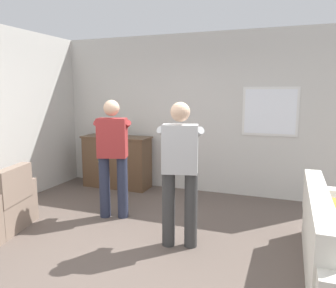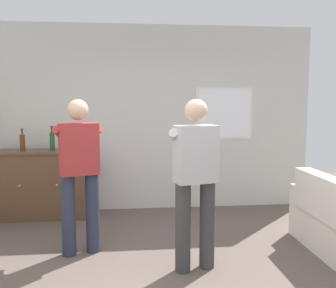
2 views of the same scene
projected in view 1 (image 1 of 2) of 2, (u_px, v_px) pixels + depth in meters
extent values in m
plane|color=brown|center=(132.00, 255.00, 3.62)|extent=(10.40, 10.40, 0.00)
cube|color=beige|center=(198.00, 114.00, 5.86)|extent=(5.20, 0.12, 2.80)
cube|color=silver|center=(270.00, 112.00, 5.36)|extent=(0.89, 0.02, 0.80)
cube|color=white|center=(270.00, 112.00, 5.36)|extent=(0.81, 0.03, 0.72)
cube|color=silver|center=(317.00, 216.00, 3.04)|extent=(0.18, 1.94, 0.45)
cube|color=silver|center=(328.00, 214.00, 3.99)|extent=(0.55, 0.18, 0.64)
cube|color=orange|center=(333.00, 223.00, 3.00)|extent=(0.21, 0.42, 0.36)
cube|color=#7F6B5B|center=(14.00, 184.00, 4.16)|extent=(0.28, 0.66, 0.45)
cube|color=#7F6B5B|center=(14.00, 199.00, 4.61)|extent=(0.65, 0.26, 0.60)
cube|color=brown|center=(117.00, 163.00, 6.18)|extent=(1.25, 0.44, 0.94)
cube|color=brown|center=(116.00, 137.00, 6.11)|extent=(1.29, 0.48, 0.03)
sphere|color=#B79338|center=(99.00, 162.00, 6.04)|extent=(0.04, 0.04, 0.04)
sphere|color=#B79338|center=(123.00, 164.00, 5.87)|extent=(0.04, 0.04, 0.04)
cylinder|color=#1E4C23|center=(123.00, 130.00, 6.00)|extent=(0.07, 0.07, 0.26)
cylinder|color=#1E4C23|center=(123.00, 121.00, 5.97)|extent=(0.03, 0.03, 0.08)
cylinder|color=#262626|center=(123.00, 118.00, 5.97)|extent=(0.03, 0.03, 0.02)
cylinder|color=#593314|center=(104.00, 130.00, 6.16)|extent=(0.07, 0.07, 0.23)
cylinder|color=#593314|center=(104.00, 122.00, 6.14)|extent=(0.03, 0.03, 0.07)
cylinder|color=#262626|center=(104.00, 120.00, 6.13)|extent=(0.03, 0.03, 0.02)
cylinder|color=#282D42|center=(105.00, 187.00, 4.68)|extent=(0.15, 0.15, 0.88)
cylinder|color=#282D42|center=(123.00, 188.00, 4.66)|extent=(0.15, 0.15, 0.88)
cube|color=#9E2D2D|center=(112.00, 138.00, 4.56)|extent=(0.45, 0.33, 0.55)
sphere|color=#D8AD8C|center=(111.00, 108.00, 4.49)|extent=(0.22, 0.22, 0.22)
cylinder|color=#9E2D2D|center=(107.00, 129.00, 4.71)|extent=(0.23, 0.44, 0.29)
cylinder|color=#9E2D2D|center=(123.00, 129.00, 4.69)|extent=(0.40, 0.34, 0.29)
cube|color=white|center=(117.00, 133.00, 4.87)|extent=(0.16, 0.08, 0.04)
cylinder|color=#383838|center=(169.00, 209.00, 3.80)|extent=(0.15, 0.15, 0.88)
cylinder|color=#383838|center=(191.00, 210.00, 3.77)|extent=(0.15, 0.15, 0.88)
cube|color=#B7B7B7|center=(180.00, 149.00, 3.68)|extent=(0.44, 0.31, 0.55)
sphere|color=#D8AD8C|center=(180.00, 112.00, 3.61)|extent=(0.22, 0.22, 0.22)
cylinder|color=#B7B7B7|center=(171.00, 137.00, 3.83)|extent=(0.24, 0.44, 0.29)
cylinder|color=#B7B7B7|center=(191.00, 137.00, 3.80)|extent=(0.39, 0.35, 0.29)
cube|color=white|center=(182.00, 142.00, 3.99)|extent=(0.16, 0.08, 0.04)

